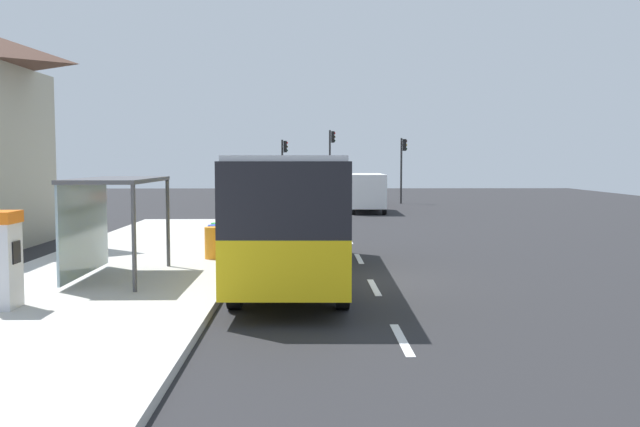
# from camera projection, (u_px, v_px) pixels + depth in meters

# --- Properties ---
(ground_plane) EXTENTS (56.00, 92.00, 0.04)m
(ground_plane) POSITION_uv_depth(u_px,v_px,m) (337.00, 229.00, 32.07)
(ground_plane) COLOR #262628
(sidewalk_platform) EXTENTS (6.20, 30.00, 0.18)m
(sidewalk_platform) POSITION_uv_depth(u_px,v_px,m) (133.00, 266.00, 19.98)
(sidewalk_platform) COLOR beige
(sidewalk_platform) RESTS_ON ground
(lane_stripe_seg_0) EXTENTS (0.16, 2.20, 0.01)m
(lane_stripe_seg_0) POSITION_uv_depth(u_px,v_px,m) (402.00, 339.00, 12.13)
(lane_stripe_seg_0) COLOR silver
(lane_stripe_seg_0) RESTS_ON ground
(lane_stripe_seg_1) EXTENTS (0.16, 2.20, 0.01)m
(lane_stripe_seg_1) POSITION_uv_depth(u_px,v_px,m) (374.00, 287.00, 17.12)
(lane_stripe_seg_1) COLOR silver
(lane_stripe_seg_1) RESTS_ON ground
(lane_stripe_seg_2) EXTENTS (0.16, 2.20, 0.01)m
(lane_stripe_seg_2) POSITION_uv_depth(u_px,v_px,m) (359.00, 259.00, 22.10)
(lane_stripe_seg_2) COLOR silver
(lane_stripe_seg_2) RESTS_ON ground
(lane_stripe_seg_3) EXTENTS (0.16, 2.20, 0.01)m
(lane_stripe_seg_3) POSITION_uv_depth(u_px,v_px,m) (349.00, 241.00, 27.09)
(lane_stripe_seg_3) COLOR silver
(lane_stripe_seg_3) RESTS_ON ground
(lane_stripe_seg_4) EXTENTS (0.16, 2.20, 0.01)m
(lane_stripe_seg_4) POSITION_uv_depth(u_px,v_px,m) (343.00, 228.00, 32.07)
(lane_stripe_seg_4) COLOR silver
(lane_stripe_seg_4) RESTS_ON ground
(lane_stripe_seg_5) EXTENTS (0.16, 2.20, 0.01)m
(lane_stripe_seg_5) POSITION_uv_depth(u_px,v_px,m) (338.00, 219.00, 37.06)
(lane_stripe_seg_5) COLOR silver
(lane_stripe_seg_5) RESTS_ON ground
(lane_stripe_seg_6) EXTENTS (0.16, 2.20, 0.01)m
(lane_stripe_seg_6) POSITION_uv_depth(u_px,v_px,m) (334.00, 212.00, 42.04)
(lane_stripe_seg_6) COLOR silver
(lane_stripe_seg_6) RESTS_ON ground
(lane_stripe_seg_7) EXTENTS (0.16, 2.20, 0.01)m
(lane_stripe_seg_7) POSITION_uv_depth(u_px,v_px,m) (331.00, 207.00, 47.03)
(lane_stripe_seg_7) COLOR silver
(lane_stripe_seg_7) RESTS_ON ground
(bus) EXTENTS (2.75, 11.06, 3.21)m
(bus) POSITION_uv_depth(u_px,v_px,m) (295.00, 209.00, 18.25)
(bus) COLOR yellow
(bus) RESTS_ON ground
(white_van) EXTENTS (2.13, 5.24, 2.30)m
(white_van) POSITION_uv_depth(u_px,v_px,m) (367.00, 190.00, 42.03)
(white_van) COLOR white
(white_van) RESTS_ON ground
(sedan_near) EXTENTS (1.84, 4.40, 1.52)m
(sedan_near) POSITION_uv_depth(u_px,v_px,m) (362.00, 195.00, 47.18)
(sedan_near) COLOR #A51919
(sedan_near) RESTS_ON ground
(sedan_far) EXTENTS (1.84, 4.40, 1.52)m
(sedan_far) POSITION_uv_depth(u_px,v_px,m) (355.00, 191.00, 53.44)
(sedan_far) COLOR #A51919
(sedan_far) RESTS_ON ground
(ticket_machine) EXTENTS (0.66, 0.76, 1.94)m
(ticket_machine) POSITION_uv_depth(u_px,v_px,m) (1.00, 259.00, 13.80)
(ticket_machine) COLOR silver
(ticket_machine) RESTS_ON sidewalk_platform
(recycling_bin_orange) EXTENTS (0.52, 0.52, 0.95)m
(recycling_bin_orange) POSITION_uv_depth(u_px,v_px,m) (213.00, 243.00, 20.84)
(recycling_bin_orange) COLOR orange
(recycling_bin_orange) RESTS_ON sidewalk_platform
(recycling_bin_blue) EXTENTS (0.52, 0.52, 0.95)m
(recycling_bin_blue) POSITION_uv_depth(u_px,v_px,m) (216.00, 240.00, 21.54)
(recycling_bin_blue) COLOR blue
(recycling_bin_blue) RESTS_ON sidewalk_platform
(recycling_bin_green) EXTENTS (0.52, 0.52, 0.95)m
(recycling_bin_green) POSITION_uv_depth(u_px,v_px,m) (219.00, 238.00, 22.24)
(recycling_bin_green) COLOR green
(recycling_bin_green) RESTS_ON sidewalk_platform
(traffic_light_near_side) EXTENTS (0.49, 0.28, 4.72)m
(traffic_light_near_side) POSITION_uv_depth(u_px,v_px,m) (403.00, 160.00, 50.18)
(traffic_light_near_side) COLOR #2D2D2D
(traffic_light_near_side) RESTS_ON ground
(traffic_light_far_side) EXTENTS (0.49, 0.28, 4.62)m
(traffic_light_far_side) POSITION_uv_depth(u_px,v_px,m) (284.00, 161.00, 50.82)
(traffic_light_far_side) COLOR #2D2D2D
(traffic_light_far_side) RESTS_ON ground
(traffic_light_median) EXTENTS (0.49, 0.28, 5.35)m
(traffic_light_median) POSITION_uv_depth(u_px,v_px,m) (331.00, 155.00, 51.65)
(traffic_light_median) COLOR #2D2D2D
(traffic_light_median) RESTS_ON ground
(bus_shelter) EXTENTS (1.80, 4.00, 2.50)m
(bus_shelter) POSITION_uv_depth(u_px,v_px,m) (105.00, 201.00, 17.33)
(bus_shelter) COLOR #4C4C51
(bus_shelter) RESTS_ON sidewalk_platform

